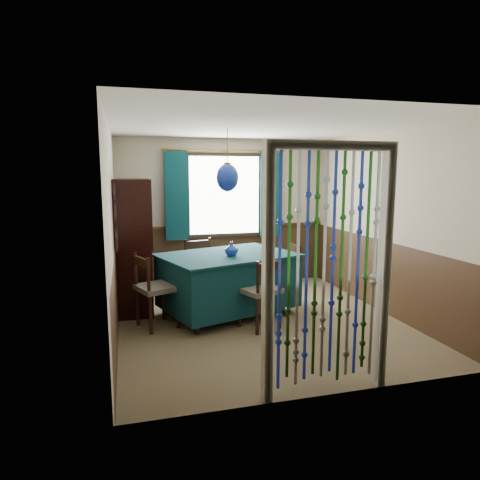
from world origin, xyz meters
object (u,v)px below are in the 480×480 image
object	(u,v)px
chair_near	(261,291)
chair_far	(202,269)
vase_sideboard	(137,232)
dining_table	(228,280)
sideboard	(135,263)
bowl_shelf	(138,220)
chair_left	(155,289)
vase_table	(231,250)
pendant_lamp	(227,177)
chair_right	(285,271)

from	to	relation	value
chair_near	chair_far	xyz separation A→B (m)	(-0.51, 1.34, 0.02)
chair_far	chair_near	bearing A→B (deg)	101.14
vase_sideboard	dining_table	bearing A→B (deg)	-44.44
sideboard	vase_sideboard	size ratio (longest dim) A/B	8.88
bowl_shelf	chair_near	bearing A→B (deg)	-38.49
chair_far	chair_left	world-z (taller)	chair_left
sideboard	vase_table	size ratio (longest dim) A/B	10.91
pendant_lamp	vase_sideboard	distance (m)	1.82
sideboard	bowl_shelf	bearing A→B (deg)	-74.73
chair_left	vase_sideboard	world-z (taller)	vase_sideboard
sideboard	vase_table	xyz separation A→B (m)	(1.23, -0.90, 0.29)
sideboard	pendant_lamp	bearing A→B (deg)	-28.84
chair_left	pendant_lamp	world-z (taller)	pendant_lamp
vase_table	bowl_shelf	xyz separation A→B (m)	(-1.17, 0.61, 0.36)
dining_table	pendant_lamp	size ratio (longest dim) A/B	2.47
chair_far	sideboard	size ratio (longest dim) A/B	0.51
dining_table	bowl_shelf	world-z (taller)	bowl_shelf
chair_far	vase_table	xyz separation A→B (m)	(0.26, -0.82, 0.43)
dining_table	chair_far	xyz separation A→B (m)	(-0.24, 0.69, 0.02)
dining_table	chair_near	xyz separation A→B (m)	(0.27, -0.65, -0.00)
chair_left	vase_sideboard	size ratio (longest dim) A/B	4.54
chair_right	vase_sideboard	xyz separation A→B (m)	(-2.08, 0.86, 0.54)
chair_right	vase_sideboard	bearing A→B (deg)	65.83
vase_table	bowl_shelf	bearing A→B (deg)	152.50
chair_left	bowl_shelf	world-z (taller)	bowl_shelf
chair_left	vase_table	world-z (taller)	vase_table
chair_left	bowl_shelf	bearing A→B (deg)	169.75
chair_near	chair_right	bearing A→B (deg)	32.02
chair_near	vase_sideboard	world-z (taller)	vase_sideboard
bowl_shelf	sideboard	bearing A→B (deg)	101.69
chair_right	sideboard	size ratio (longest dim) A/B	0.49
pendant_lamp	bowl_shelf	size ratio (longest dim) A/B	3.94
sideboard	vase_table	bearing A→B (deg)	-32.63
chair_right	sideboard	world-z (taller)	sideboard
sideboard	pendant_lamp	world-z (taller)	pendant_lamp
dining_table	chair_far	bearing A→B (deg)	91.23
chair_far	chair_right	distance (m)	1.24
dining_table	vase_sideboard	bearing A→B (deg)	117.55
dining_table	chair_near	bearing A→B (deg)	-85.55
chair_left	vase_sideboard	distance (m)	1.50
chair_right	chair_near	bearing A→B (deg)	142.66
chair_left	chair_right	world-z (taller)	chair_left
pendant_lamp	dining_table	bearing A→B (deg)	-153.43
pendant_lamp	chair_far	bearing A→B (deg)	109.25
chair_left	vase_table	xyz separation A→B (m)	(1.02, 0.14, 0.42)
vase_sideboard	chair_near	bearing A→B (deg)	-51.42
pendant_lamp	vase_sideboard	xyz separation A→B (m)	(-1.15, 1.13, -0.84)
dining_table	chair_far	distance (m)	0.73
chair_far	chair_right	world-z (taller)	chair_far
chair_right	bowl_shelf	xyz separation A→B (m)	(-2.08, 0.21, 0.80)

